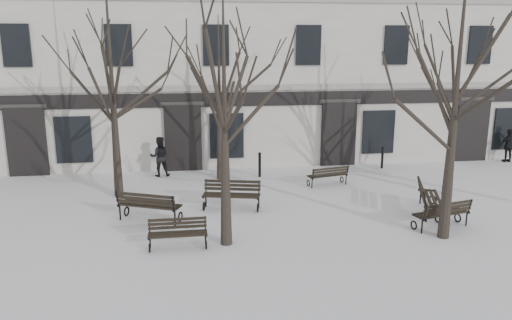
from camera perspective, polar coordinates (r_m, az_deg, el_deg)
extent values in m
plane|color=silver|center=(15.12, 5.30, -8.20)|extent=(100.00, 100.00, 0.00)
cube|color=beige|center=(26.88, -0.89, 13.27)|extent=(40.00, 10.00, 11.00)
cube|color=gray|center=(21.98, 0.75, 8.29)|extent=(40.00, 0.12, 0.25)
cube|color=black|center=(22.02, 0.75, 7.00)|extent=(40.00, 0.10, 0.60)
cube|color=black|center=(23.00, -24.73, 1.88)|extent=(1.60, 0.22, 2.90)
cube|color=#2D2B28|center=(22.74, -25.12, 5.56)|extent=(1.90, 0.08, 0.18)
cube|color=black|center=(22.52, -20.11, 2.20)|extent=(1.50, 0.14, 2.00)
cube|color=black|center=(22.00, -8.31, 2.50)|extent=(1.60, 0.22, 2.90)
cube|color=#2D2B28|center=(21.73, -8.45, 6.37)|extent=(1.90, 0.08, 0.18)
cube|color=black|center=(22.07, -3.38, 2.78)|extent=(1.50, 0.14, 2.00)
cube|color=black|center=(23.03, 9.40, 2.95)|extent=(1.60, 0.22, 2.90)
cube|color=#2D2B28|center=(22.77, 9.57, 6.64)|extent=(1.90, 0.08, 0.18)
cube|color=black|center=(23.66, 13.80, 3.14)|extent=(1.50, 0.14, 2.00)
cube|color=black|center=(25.71, 23.40, 3.10)|extent=(1.60, 0.22, 2.90)
cube|color=#2D2B28|center=(25.48, 23.76, 6.40)|extent=(1.90, 0.08, 0.18)
cube|color=black|center=(26.74, 26.89, 3.22)|extent=(1.50, 0.14, 2.00)
cube|color=black|center=(22.64, -25.71, 11.72)|extent=(1.10, 0.14, 1.70)
cube|color=black|center=(21.80, -15.42, 12.52)|extent=(1.10, 0.14, 1.70)
cube|color=black|center=(21.67, -4.60, 12.95)|extent=(1.10, 0.14, 1.70)
cube|color=black|center=(22.27, 6.00, 12.93)|extent=(1.10, 0.14, 1.70)
cube|color=black|center=(23.54, 15.73, 12.53)|extent=(1.10, 0.14, 1.70)
cube|color=black|center=(25.39, 24.22, 11.90)|extent=(1.10, 0.14, 1.70)
cone|color=black|center=(13.75, -3.48, -3.81)|extent=(0.34, 0.34, 2.98)
cone|color=black|center=(15.12, 21.12, -1.93)|extent=(0.34, 0.34, 3.58)
cone|color=black|center=(18.77, -15.69, 1.46)|extent=(0.34, 0.34, 3.66)
cone|color=black|center=(20.46, -4.11, 1.61)|extent=(0.34, 0.34, 2.77)
cone|color=black|center=(19.59, 21.29, 0.87)|extent=(0.34, 0.34, 3.22)
torus|color=black|center=(13.94, -12.07, -9.81)|extent=(0.05, 0.26, 0.26)
cylinder|color=black|center=(14.21, -12.01, -9.02)|extent=(0.04, 0.04, 0.40)
cube|color=black|center=(13.99, -12.09, -8.50)|extent=(0.05, 0.49, 0.04)
torus|color=black|center=(13.92, -5.71, -9.61)|extent=(0.05, 0.26, 0.26)
cylinder|color=black|center=(14.19, -5.79, -8.82)|extent=(0.04, 0.04, 0.40)
cube|color=black|center=(13.96, -5.77, -8.30)|extent=(0.05, 0.49, 0.04)
cube|color=black|center=(13.77, -8.94, -8.65)|extent=(1.61, 0.10, 0.03)
cube|color=black|center=(13.88, -8.94, -8.45)|extent=(1.61, 0.10, 0.03)
cube|color=black|center=(14.00, -8.94, -8.26)|extent=(1.61, 0.10, 0.03)
cube|color=black|center=(14.12, -8.93, -8.08)|extent=(1.61, 0.10, 0.03)
cube|color=black|center=(14.11, -8.95, -7.58)|extent=(1.61, 0.05, 0.08)
cube|color=black|center=(14.09, -8.97, -7.15)|extent=(1.61, 0.05, 0.08)
cube|color=black|center=(14.07, -8.98, -6.71)|extent=(1.61, 0.05, 0.08)
cylinder|color=black|center=(14.14, -12.07, -7.48)|extent=(0.04, 0.13, 0.45)
cylinder|color=black|center=(14.12, -5.84, -7.28)|extent=(0.04, 0.13, 0.45)
torus|color=black|center=(16.04, -8.64, -6.41)|extent=(0.18, 0.32, 0.32)
cylinder|color=black|center=(15.67, -9.25, -6.56)|extent=(0.06, 0.06, 0.50)
cube|color=black|center=(15.76, -8.98, -5.46)|extent=(0.29, 0.59, 0.06)
torus|color=black|center=(16.87, -14.57, -5.70)|extent=(0.18, 0.32, 0.32)
cylinder|color=black|center=(16.52, -15.28, -5.81)|extent=(0.06, 0.06, 0.50)
cube|color=black|center=(16.60, -14.98, -4.78)|extent=(0.29, 0.59, 0.06)
cube|color=black|center=(16.36, -11.67, -4.79)|extent=(1.88, 0.89, 0.04)
cube|color=black|center=(16.23, -11.92, -4.95)|extent=(1.88, 0.89, 0.04)
cube|color=black|center=(16.09, -12.17, -5.11)|extent=(1.88, 0.89, 0.04)
cube|color=black|center=(15.96, -12.43, -5.28)|extent=(1.88, 0.89, 0.04)
cube|color=black|center=(15.88, -12.53, -4.83)|extent=(1.86, 0.83, 0.10)
cube|color=black|center=(15.82, -12.60, -4.40)|extent=(1.86, 0.83, 0.10)
cube|color=black|center=(15.76, -12.66, -3.96)|extent=(1.86, 0.83, 0.10)
cylinder|color=black|center=(15.44, -9.45, -5.01)|extent=(0.10, 0.16, 0.55)
cylinder|color=black|center=(16.30, -15.54, -4.33)|extent=(0.10, 0.16, 0.55)
torus|color=black|center=(17.03, 22.05, -6.15)|extent=(0.12, 0.29, 0.29)
cylinder|color=black|center=(16.77, 22.92, -6.23)|extent=(0.05, 0.05, 0.45)
cube|color=black|center=(16.82, 22.56, -5.32)|extent=(0.18, 0.55, 0.05)
torus|color=black|center=(15.94, 17.58, -7.10)|extent=(0.12, 0.29, 0.29)
cylinder|color=black|center=(15.65, 18.44, -7.21)|extent=(0.05, 0.05, 0.45)
cube|color=black|center=(15.71, 18.08, -6.24)|extent=(0.18, 0.55, 0.05)
cube|color=black|center=(16.40, 19.89, -5.49)|extent=(1.77, 0.52, 0.04)
cube|color=black|center=(16.30, 20.21, -5.62)|extent=(1.77, 0.52, 0.04)
cube|color=black|center=(16.20, 20.54, -5.76)|extent=(1.77, 0.52, 0.04)
cube|color=black|center=(16.10, 20.88, -5.91)|extent=(1.77, 0.52, 0.04)
cube|color=black|center=(16.04, 21.01, -5.51)|extent=(1.76, 0.47, 0.09)
cube|color=black|center=(15.99, 21.10, -5.12)|extent=(1.76, 0.47, 0.09)
cube|color=black|center=(15.93, 21.19, -4.73)|extent=(1.76, 0.47, 0.09)
cylinder|color=black|center=(16.58, 23.24, -4.92)|extent=(0.07, 0.15, 0.50)
cylinder|color=black|center=(15.46, 18.74, -5.82)|extent=(0.07, 0.15, 0.50)
torus|color=black|center=(16.94, -5.98, -5.28)|extent=(0.12, 0.32, 0.31)
cylinder|color=black|center=(17.27, -5.75, -4.58)|extent=(0.05, 0.05, 0.48)
cube|color=black|center=(17.01, -5.89, -4.01)|extent=(0.18, 0.59, 0.05)
torus|color=black|center=(16.69, 0.20, -5.48)|extent=(0.12, 0.32, 0.31)
cylinder|color=black|center=(17.03, 0.31, -4.77)|extent=(0.05, 0.05, 0.48)
cube|color=black|center=(16.77, 0.26, -4.19)|extent=(0.18, 0.59, 0.05)
cube|color=black|center=(16.64, -2.95, -4.28)|extent=(1.90, 0.53, 0.04)
cube|color=black|center=(16.78, -2.88, -4.12)|extent=(1.90, 0.53, 0.04)
cube|color=black|center=(16.92, -2.81, -3.97)|extent=(1.90, 0.53, 0.04)
cube|color=black|center=(17.07, -2.74, -3.82)|extent=(1.90, 0.53, 0.04)
cube|color=black|center=(17.07, -2.72, -3.33)|extent=(1.89, 0.47, 0.10)
cube|color=black|center=(17.05, -2.72, -2.90)|extent=(1.89, 0.47, 0.10)
cube|color=black|center=(17.04, -2.71, -2.46)|extent=(1.89, 0.47, 0.10)
cylinder|color=black|center=(17.21, -5.73, -3.05)|extent=(0.08, 0.16, 0.53)
cylinder|color=black|center=(16.98, 0.34, -3.22)|extent=(0.08, 0.16, 0.53)
torus|color=black|center=(20.45, 9.78, -2.20)|extent=(0.10, 0.26, 0.26)
cylinder|color=black|center=(20.16, 10.25, -2.22)|extent=(0.04, 0.04, 0.40)
cube|color=black|center=(20.24, 10.04, -1.56)|extent=(0.15, 0.49, 0.04)
torus|color=black|center=(19.74, 5.99, -2.64)|extent=(0.10, 0.26, 0.26)
cylinder|color=black|center=(19.44, 6.42, -2.67)|extent=(0.04, 0.04, 0.40)
cube|color=black|center=(19.52, 6.22, -1.99)|extent=(0.15, 0.49, 0.04)
cube|color=black|center=(20.03, 7.90, -1.59)|extent=(1.58, 0.44, 0.03)
cube|color=black|center=(19.93, 8.07, -1.67)|extent=(1.58, 0.44, 0.03)
cube|color=black|center=(19.82, 8.24, -1.76)|extent=(1.58, 0.44, 0.03)
cube|color=black|center=(19.72, 8.42, -1.85)|extent=(1.58, 0.44, 0.03)
cube|color=black|center=(19.66, 8.48, -1.55)|extent=(1.57, 0.39, 0.08)
cube|color=black|center=(19.62, 8.52, -1.26)|extent=(1.57, 0.39, 0.08)
cube|color=black|center=(19.57, 8.56, -0.97)|extent=(1.57, 0.39, 0.08)
cylinder|color=black|center=(20.01, 10.40, -1.23)|extent=(0.06, 0.13, 0.44)
cylinder|color=black|center=(19.28, 6.55, -1.65)|extent=(0.06, 0.13, 0.44)
torus|color=black|center=(16.73, 20.26, -6.28)|extent=(0.32, 0.16, 0.32)
cylinder|color=black|center=(16.65, 18.92, -5.92)|extent=(0.06, 0.06, 0.50)
cube|color=black|center=(16.60, 19.67, -5.13)|extent=(0.59, 0.26, 0.06)
torus|color=black|center=(18.52, 19.50, -4.34)|extent=(0.32, 0.16, 0.32)
cylinder|color=black|center=(18.44, 18.28, -4.01)|extent=(0.06, 0.06, 0.50)
cube|color=black|center=(18.39, 18.96, -3.29)|extent=(0.59, 0.26, 0.06)
cube|color=black|center=(17.52, 20.10, -4.13)|extent=(0.78, 1.91, 0.04)
cube|color=black|center=(17.50, 19.59, -4.11)|extent=(0.78, 1.91, 0.04)
cube|color=black|center=(17.48, 19.09, -4.09)|extent=(0.78, 1.91, 0.04)
cube|color=black|center=(17.46, 18.58, -4.07)|extent=(0.78, 1.91, 0.04)
cube|color=black|center=(17.41, 18.47, -3.60)|extent=(0.73, 1.89, 0.10)
cube|color=black|center=(17.37, 18.42, -3.18)|extent=(0.73, 1.89, 0.10)
cube|color=black|center=(17.33, 18.37, -2.75)|extent=(0.73, 1.89, 0.10)
cylinder|color=black|center=(16.49, 18.74, -4.36)|extent=(0.16, 0.10, 0.55)
cylinder|color=black|center=(18.30, 18.11, -2.59)|extent=(0.16, 0.10, 0.55)
cylinder|color=black|center=(20.89, 0.42, -0.64)|extent=(0.12, 0.12, 0.97)
sphere|color=black|center=(20.77, 0.42, 0.71)|extent=(0.14, 0.14, 0.14)
cylinder|color=black|center=(23.02, 14.23, 0.17)|extent=(0.11, 0.11, 0.91)
sphere|color=black|center=(22.92, 14.30, 1.32)|extent=(0.13, 0.13, 0.13)
imported|color=black|center=(21.54, -10.86, -1.79)|extent=(0.86, 0.69, 1.69)
imported|color=black|center=(26.45, 26.76, -0.19)|extent=(0.92, 0.39, 1.57)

